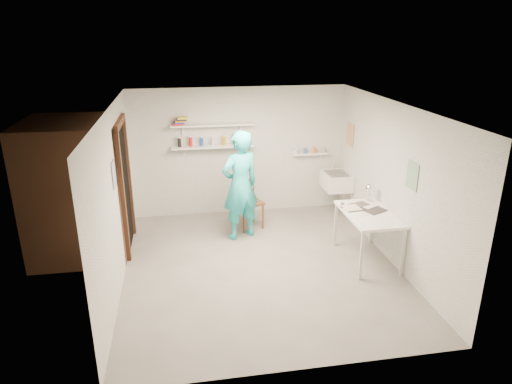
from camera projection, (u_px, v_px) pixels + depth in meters
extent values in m
cube|color=slate|center=(260.00, 267.00, 6.89)|extent=(4.00, 4.50, 0.02)
cube|color=silver|center=(261.00, 106.00, 6.06)|extent=(4.00, 4.50, 0.02)
cube|color=silver|center=(239.00, 151.00, 8.57)|extent=(4.00, 0.02, 2.40)
cube|color=silver|center=(303.00, 270.00, 4.38)|extent=(4.00, 0.02, 2.40)
cube|color=silver|center=(115.00, 200.00, 6.15)|extent=(0.02, 4.50, 2.40)
cube|color=silver|center=(393.00, 184.00, 6.80)|extent=(0.02, 4.50, 2.40)
cube|color=black|center=(125.00, 188.00, 7.20)|extent=(0.02, 0.90, 2.00)
cube|color=brown|center=(78.00, 188.00, 7.07)|extent=(1.40, 1.50, 2.10)
cube|color=brown|center=(120.00, 123.00, 6.85)|extent=(0.06, 1.05, 0.10)
cube|color=brown|center=(123.00, 199.00, 6.74)|extent=(0.06, 0.10, 2.00)
cube|color=brown|center=(129.00, 179.00, 7.67)|extent=(0.06, 0.10, 2.00)
cube|color=white|center=(213.00, 147.00, 8.32)|extent=(1.50, 0.22, 0.03)
cube|color=white|center=(212.00, 125.00, 8.18)|extent=(1.50, 0.22, 0.03)
cube|color=white|center=(310.00, 154.00, 8.73)|extent=(0.70, 0.14, 0.03)
cube|color=#334C7F|center=(114.00, 174.00, 6.09)|extent=(0.01, 0.28, 0.36)
cube|color=#995933|center=(350.00, 135.00, 8.34)|extent=(0.01, 0.34, 0.42)
cube|color=#3F724C|center=(412.00, 176.00, 6.18)|extent=(0.01, 0.30, 0.38)
cube|color=white|center=(337.00, 181.00, 8.50)|extent=(0.48, 0.60, 0.30)
imported|color=#26BDC0|center=(240.00, 186.00, 7.55)|extent=(0.80, 0.68, 1.86)
cylinder|color=beige|center=(244.00, 164.00, 7.64)|extent=(0.32, 0.17, 0.33)
cube|color=brown|center=(248.00, 202.00, 8.08)|extent=(0.56, 0.54, 0.95)
cube|color=white|center=(367.00, 237.00, 6.95)|extent=(0.71, 1.18, 0.78)
sphere|color=white|center=(370.00, 188.00, 7.21)|extent=(0.15, 0.15, 0.15)
cylinder|color=black|center=(179.00, 142.00, 8.19)|extent=(0.06, 0.06, 0.17)
cylinder|color=red|center=(191.00, 142.00, 8.22)|extent=(0.06, 0.06, 0.17)
cylinder|color=blue|center=(202.00, 142.00, 8.25)|extent=(0.06, 0.06, 0.17)
cylinder|color=white|center=(213.00, 141.00, 8.29)|extent=(0.06, 0.06, 0.17)
cylinder|color=orange|center=(224.00, 141.00, 8.32)|extent=(0.06, 0.06, 0.17)
cylinder|color=#268C3F|center=(235.00, 140.00, 8.35)|extent=(0.06, 0.06, 0.17)
cylinder|color=#8C268C|center=(245.00, 140.00, 8.38)|extent=(0.06, 0.06, 0.17)
cube|color=red|center=(178.00, 124.00, 8.08)|extent=(0.18, 0.14, 0.03)
cube|color=#1933A5|center=(179.00, 123.00, 8.07)|extent=(0.18, 0.14, 0.03)
cube|color=orange|center=(180.00, 121.00, 8.07)|extent=(0.18, 0.14, 0.03)
cube|color=black|center=(182.00, 120.00, 8.06)|extent=(0.18, 0.14, 0.03)
cube|color=yellow|center=(183.00, 118.00, 8.05)|extent=(0.18, 0.14, 0.03)
cylinder|color=silver|center=(299.00, 151.00, 8.68)|extent=(0.07, 0.07, 0.09)
cylinder|color=#335999|center=(306.00, 151.00, 8.70)|extent=(0.07, 0.07, 0.09)
cylinder|color=orange|center=(313.00, 150.00, 8.72)|extent=(0.07, 0.07, 0.09)
cylinder|color=#999999|center=(320.00, 150.00, 8.74)|extent=(0.07, 0.07, 0.09)
cube|color=silver|center=(369.00, 213.00, 6.81)|extent=(0.30, 0.22, 0.00)
cube|color=#4C4742|center=(369.00, 213.00, 6.81)|extent=(0.30, 0.22, 0.00)
cube|color=beige|center=(369.00, 212.00, 6.81)|extent=(0.30, 0.22, 0.00)
cube|color=#383330|center=(369.00, 212.00, 6.81)|extent=(0.30, 0.22, 0.00)
cube|color=silver|center=(369.00, 212.00, 6.81)|extent=(0.30, 0.22, 0.00)
cube|color=silver|center=(369.00, 212.00, 6.81)|extent=(0.30, 0.22, 0.00)
cube|color=#4C4742|center=(369.00, 211.00, 6.81)|extent=(0.30, 0.22, 0.00)
cube|color=beige|center=(369.00, 211.00, 6.80)|extent=(0.30, 0.22, 0.00)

